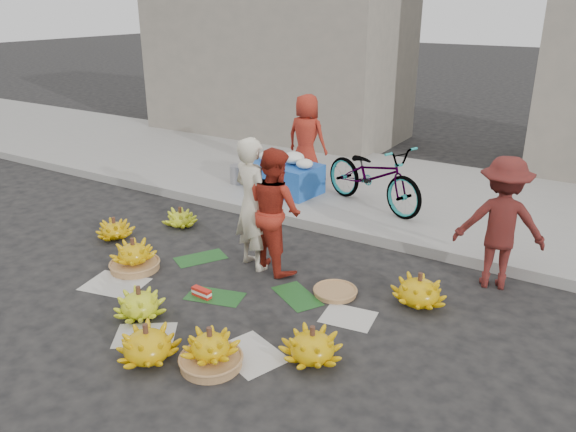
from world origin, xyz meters
The scene contains 23 objects.
ground centered at (0.00, 0.00, 0.00)m, with size 80.00×80.00×0.00m, color black.
curb centered at (0.00, 2.20, 0.07)m, with size 40.00×0.25×0.15m, color gray.
sidewalk centered at (0.00, 4.30, 0.06)m, with size 40.00×4.00×0.12m, color gray.
building_left centered at (-4.00, 7.20, 2.00)m, with size 6.00×3.00×4.00m, color gray.
newspaper_scatter centered at (0.00, -0.80, 0.00)m, with size 3.20×1.80×0.00m, color beige, non-canonical shape.
banana_leaves centered at (-0.10, 0.20, 0.00)m, with size 2.00×1.00×0.00m, color #17461A, non-canonical shape.
banana_bunch_0 centered at (-1.40, -0.18, 0.18)m, with size 0.67×0.67×0.43m.
banana_bunch_1 centered at (-0.52, -0.94, 0.15)m, with size 0.63×0.63×0.35m.
banana_bunch_2 centered at (0.69, -1.24, 0.17)m, with size 0.63×0.63×0.41m.
banana_bunch_3 centered at (0.13, -1.48, 0.17)m, with size 0.79×0.79×0.39m.
banana_bunch_4 centered at (1.45, -0.67, 0.16)m, with size 0.74×0.74×0.37m.
banana_bunch_5 centered at (1.94, 0.86, 0.17)m, with size 0.76×0.76×0.39m.
banana_bunch_6 centered at (-2.37, 0.38, 0.14)m, with size 0.53×0.53×0.32m.
banana_bunch_7 centered at (-1.88, 1.21, 0.13)m, with size 0.61×0.61×0.30m.
basket_spare centered at (1.05, 0.58, 0.03)m, with size 0.49×0.49×0.06m, color olive.
incense_stack centered at (-0.22, -0.28, 0.06)m, with size 0.25×0.08×0.10m, color red.
vendor_cream centered at (-0.19, 0.71, 0.84)m, with size 0.61×0.40×1.67m, color beige.
vendor_red centered at (0.08, 0.79, 0.78)m, with size 0.76×0.59×1.56m, color #AD2D1A.
man_striped centered at (2.53, 1.78, 0.79)m, with size 1.02×0.59×1.57m, color maroon.
flower_table centered at (-1.24, 3.13, 0.40)m, with size 1.26×0.88×0.69m.
grey_bucket centered at (-2.19, 3.08, 0.28)m, with size 0.29×0.29×0.33m, color gray.
flower_vendor centered at (-1.27, 3.91, 0.89)m, with size 0.75×0.49×1.54m, color #AD2D1A.
bicycle centered at (0.33, 3.21, 0.63)m, with size 1.95×0.68×1.03m, color gray.
Camera 1 is at (3.60, -4.57, 3.18)m, focal length 35.00 mm.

